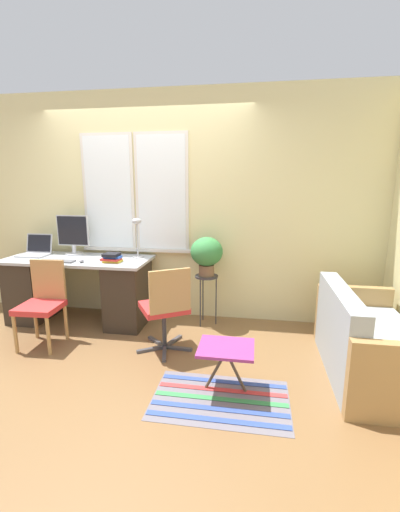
% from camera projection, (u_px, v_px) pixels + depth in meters
% --- Properties ---
extents(ground_plane, '(14.00, 14.00, 0.00)m').
position_uv_depth(ground_plane, '(131.00, 337.00, 3.73)').
color(ground_plane, brown).
extents(wall_back_with_window, '(9.00, 0.12, 2.70)m').
position_uv_depth(wall_back_with_window, '(148.00, 207.00, 4.18)').
color(wall_back_with_window, beige).
rests_on(wall_back_with_window, ground_plane).
extents(desk, '(1.71, 0.69, 0.78)m').
position_uv_depth(desk, '(80.00, 288.00, 4.09)').
color(desk, '#B2B7BC').
rests_on(desk, ground_plane).
extents(laptop, '(0.34, 0.30, 0.25)m').
position_uv_depth(laptop, '(35.00, 251.00, 4.18)').
color(laptop, '#B7B7BC').
rests_on(laptop, desk).
extents(monitor, '(0.40, 0.21, 0.48)m').
position_uv_depth(monitor, '(73.00, 234.00, 4.19)').
color(monitor, silver).
rests_on(monitor, desk).
extents(keyboard, '(0.41, 0.11, 0.02)m').
position_uv_depth(keyboard, '(57.00, 261.00, 3.84)').
color(keyboard, slate).
rests_on(keyboard, desk).
extents(mouse, '(0.04, 0.07, 0.03)m').
position_uv_depth(mouse, '(82.00, 261.00, 3.79)').
color(mouse, slate).
rests_on(mouse, desk).
extents(desk_lamp, '(0.13, 0.13, 0.47)m').
position_uv_depth(desk_lamp, '(137.00, 229.00, 3.99)').
color(desk_lamp, '#ADADB2').
rests_on(desk_lamp, desk).
extents(book_stack, '(0.22, 0.17, 0.10)m').
position_uv_depth(book_stack, '(112.00, 258.00, 3.82)').
color(book_stack, yellow).
rests_on(book_stack, desk).
extents(desk_chair_wooden, '(0.42, 0.43, 0.86)m').
position_uv_depth(desk_chair_wooden, '(43.00, 301.00, 3.50)').
color(desk_chair_wooden, '#B2844C').
rests_on(desk_chair_wooden, ground_plane).
extents(office_chair_swivel, '(0.58, 0.59, 0.88)m').
position_uv_depth(office_chair_swivel, '(166.00, 307.00, 3.32)').
color(office_chair_swivel, '#47474C').
rests_on(office_chair_swivel, ground_plane).
extents(couch_loveseat, '(0.73, 1.37, 0.76)m').
position_uv_depth(couch_loveseat, '(367.00, 345.00, 2.96)').
color(couch_loveseat, '#9EA8B2').
rests_on(couch_loveseat, ground_plane).
extents(plant_stand, '(0.27, 0.27, 0.59)m').
position_uv_depth(plant_stand, '(207.00, 281.00, 3.97)').
color(plant_stand, '#333338').
rests_on(plant_stand, ground_plane).
extents(potted_plant, '(0.37, 0.37, 0.45)m').
position_uv_depth(potted_plant, '(207.00, 253.00, 3.90)').
color(potted_plant, brown).
rests_on(potted_plant, plant_stand).
extents(floor_rug_striped, '(1.06, 0.66, 0.01)m').
position_uv_depth(floor_rug_striped, '(220.00, 399.00, 2.65)').
color(floor_rug_striped, slate).
rests_on(floor_rug_striped, ground_plane).
extents(folding_stool, '(0.44, 0.37, 0.39)m').
position_uv_depth(folding_stool, '(226.00, 350.00, 2.70)').
color(folding_stool, '#93337A').
rests_on(folding_stool, ground_plane).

